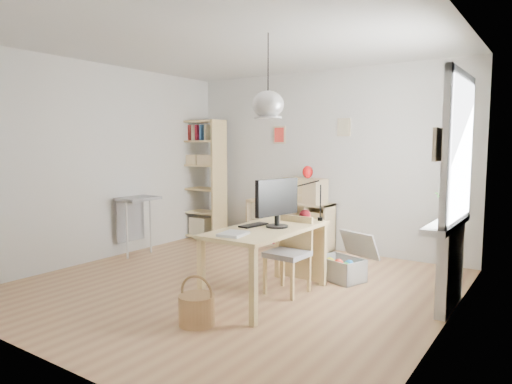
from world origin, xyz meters
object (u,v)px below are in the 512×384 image
Objects in this scene: cube_shelf at (289,228)px; storage_chest at (344,264)px; desk at (268,236)px; chair at (290,249)px; monitor at (277,200)px; drawer_chest at (305,190)px; tall_bookshelf at (201,175)px.

cube_shelf is 1.93× the size of storage_chest.
desk is 2.07× the size of storage_chest.
chair reaches higher than cube_shelf.
storage_chest is (0.31, 0.76, -0.29)m from chair.
drawer_chest is (-0.81, 2.14, -0.13)m from monitor.
monitor is at bearing -90.22° from chair.
desk is 2.48m from cube_shelf.
storage_chest is at bearing 69.31° from desk.
drawer_chest reaches higher than desk.
desk is 1.07× the size of cube_shelf.
tall_bookshelf is at bearing -176.97° from storage_chest.
monitor is at bearing 31.97° from desk.
tall_bookshelf is 1.88m from drawer_chest.
cube_shelf is at bearing 128.88° from monitor.
monitor is (2.67, -1.90, -0.06)m from tall_bookshelf.
chair is at bearing -92.66° from storage_chest.
storage_chest is at bearing -39.32° from cube_shelf.
tall_bookshelf reaches higher than storage_chest.
desk is 0.37m from chair.
desk is at bearing -91.16° from storage_chest.
chair is at bearing -31.50° from tall_bookshelf.
storage_chest is at bearing -16.50° from tall_bookshelf.
storage_chest is at bearing 84.49° from monitor.
monitor is at bearing -63.16° from cube_shelf.
monitor reaches higher than drawer_chest.
chair is 1.13× the size of storage_chest.
storage_chest is (0.40, 1.06, -0.48)m from desk.
storage_chest is (2.99, -0.89, -0.91)m from tall_bookshelf.
desk is 2.62× the size of monitor.
monitor is at bearing -35.45° from tall_bookshelf.
chair reaches higher than storage_chest.
cube_shelf is at bearing 10.19° from tall_bookshelf.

